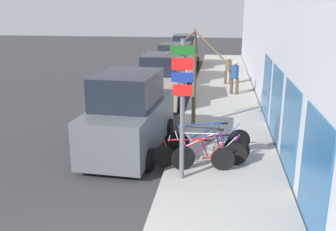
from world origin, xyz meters
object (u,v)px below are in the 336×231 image
object	(u,v)px
bicycle_1	(212,153)
bicycle_0	(193,156)
signpost	(182,105)
bicycle_2	(205,150)
parked_car_0	(130,116)
bicycle_4	(208,140)
parked_car_2	(176,65)
pedestrian_far	(228,68)
parked_car_1	(162,81)
street_tree	(194,78)
parked_car_3	(185,53)
bicycle_3	(204,145)
pedestrian_near	(235,75)

from	to	relation	value
bicycle_1	bicycle_0	bearing A→B (deg)	91.72
signpost	bicycle_0	xyz separation A→B (m)	(0.24, 0.59, -1.57)
signpost	bicycle_2	xyz separation A→B (m)	(0.54, 1.08, -1.56)
bicycle_2	parked_car_0	distance (m)	2.65
bicycle_4	parked_car_2	distance (m)	11.80
bicycle_1	pedestrian_far	size ratio (longest dim) A/B	1.35
parked_car_0	parked_car_1	bearing A→B (deg)	92.93
signpost	street_tree	size ratio (longest dim) A/B	1.01
parked_car_2	street_tree	world-z (taller)	street_tree
parked_car_0	parked_car_3	size ratio (longest dim) A/B	1.03
bicycle_3	pedestrian_far	bearing A→B (deg)	5.93
bicycle_2	parked_car_0	world-z (taller)	parked_car_0
bicycle_2	parked_car_2	distance (m)	12.48
parked_car_3	pedestrian_near	bearing A→B (deg)	-71.50
bicycle_1	bicycle_2	size ratio (longest dim) A/B	0.90
parked_car_0	pedestrian_far	xyz separation A→B (m)	(3.17, 10.28, -0.07)
bicycle_2	pedestrian_far	distance (m)	11.32
parked_car_2	pedestrian_near	distance (m)	4.82
bicycle_2	pedestrian_far	size ratio (longest dim) A/B	1.50
bicycle_1	bicycle_4	xyz separation A→B (m)	(-0.12, 0.97, 0.02)
bicycle_3	pedestrian_near	xyz separation A→B (m)	(1.10, 8.51, 0.54)
pedestrian_near	pedestrian_far	world-z (taller)	pedestrian_near
bicycle_2	parked_car_0	size ratio (longest dim) A/B	0.50
bicycle_0	street_tree	distance (m)	4.21
parked_car_0	bicycle_3	bearing A→B (deg)	-13.27
street_tree	parked_car_2	bearing A→B (deg)	101.09
bicycle_1	pedestrian_near	size ratio (longest dim) A/B	1.28
parked_car_0	parked_car_2	distance (m)	11.25
bicycle_3	parked_car_1	bearing A→B (deg)	28.96
signpost	pedestrian_near	xyz separation A→B (m)	(1.61, 9.90, -0.99)
signpost	parked_car_0	xyz separation A→B (m)	(-1.84, 2.09, -0.97)
bicycle_1	parked_car_3	size ratio (longest dim) A/B	0.46
parked_car_0	street_tree	bearing A→B (deg)	57.27
parked_car_3	signpost	bearing A→B (deg)	-86.62
street_tree	signpost	bearing A→B (deg)	-89.51
bicycle_2	pedestrian_near	bearing A→B (deg)	-3.06
signpost	pedestrian_near	world-z (taller)	signpost
bicycle_1	parked_car_0	world-z (taller)	parked_car_0
signpost	parked_car_0	world-z (taller)	signpost
signpost	parked_car_1	world-z (taller)	signpost
bicycle_2	pedestrian_far	bearing A→B (deg)	-0.12
parked_car_3	bicycle_3	bearing A→B (deg)	-84.56
bicycle_3	parked_car_0	xyz separation A→B (m)	(-2.35, 0.71, 0.56)
bicycle_1	parked_car_0	size ratio (longest dim) A/B	0.45
parked_car_0	street_tree	distance (m)	3.15
signpost	bicycle_1	bearing A→B (deg)	48.47
bicycle_0	bicycle_4	size ratio (longest dim) A/B	0.90
signpost	bicycle_0	world-z (taller)	signpost
parked_car_1	pedestrian_far	world-z (taller)	parked_car_1
pedestrian_near	street_tree	bearing A→B (deg)	89.38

